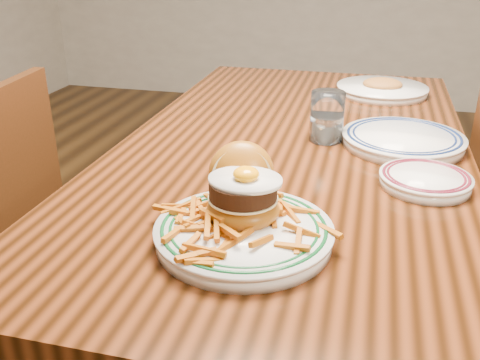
# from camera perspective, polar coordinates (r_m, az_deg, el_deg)

# --- Properties ---
(table) EXTENTS (0.85, 1.60, 0.75)m
(table) POSITION_cam_1_polar(r_m,az_deg,el_deg) (1.38, 5.60, 0.57)
(table) COLOR black
(table) RESTS_ON floor
(main_plate) EXTENTS (0.30, 0.32, 0.15)m
(main_plate) POSITION_cam_1_polar(r_m,az_deg,el_deg) (0.91, 0.37, -3.86)
(main_plate) COLOR white
(main_plate) RESTS_ON table
(side_plate) EXTENTS (0.19, 0.19, 0.03)m
(side_plate) POSITION_cam_1_polar(r_m,az_deg,el_deg) (1.16, 19.16, 0.08)
(side_plate) COLOR white
(side_plate) RESTS_ON table
(rear_plate) EXTENTS (0.30, 0.30, 0.03)m
(rear_plate) POSITION_cam_1_polar(r_m,az_deg,el_deg) (1.38, 17.01, 4.20)
(rear_plate) COLOR white
(rear_plate) RESTS_ON table
(water_glass) EXTENTS (0.08, 0.08, 0.13)m
(water_glass) POSITION_cam_1_polar(r_m,az_deg,el_deg) (1.36, 9.24, 6.38)
(water_glass) COLOR white
(water_glass) RESTS_ON table
(far_plate) EXTENTS (0.29, 0.29, 0.05)m
(far_plate) POSITION_cam_1_polar(r_m,az_deg,el_deg) (1.84, 14.91, 9.38)
(far_plate) COLOR white
(far_plate) RESTS_ON table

